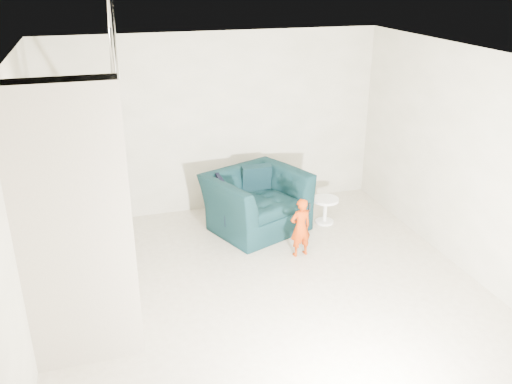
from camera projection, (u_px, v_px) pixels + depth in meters
floor at (273, 301)px, 6.19m from camera, size 5.50×5.50×0.00m
ceiling at (277, 61)px, 5.15m from camera, size 5.50×5.50×0.00m
back_wall at (217, 124)px, 8.10m from camera, size 5.00×0.00×5.00m
front_wall at (421, 361)px, 3.24m from camera, size 5.00×0.00×5.00m
left_wall at (19, 222)px, 5.01m from camera, size 0.00×5.50×5.50m
right_wall at (478, 168)px, 6.33m from camera, size 0.00×5.50×5.50m
armchair at (256, 201)px, 7.75m from camera, size 1.62×1.53×0.84m
toddler at (301, 227)px, 7.02m from camera, size 0.32×0.23×0.80m
side_table at (325, 206)px, 7.98m from camera, size 0.39×0.39×0.39m
staircase at (81, 228)px, 5.78m from camera, size 1.02×3.03×3.62m
cushion at (256, 178)px, 7.94m from camera, size 0.44×0.21×0.43m
throw at (222, 199)px, 7.55m from camera, size 0.05×0.54×0.60m
phone at (309, 207)px, 6.89m from camera, size 0.03×0.05×0.10m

